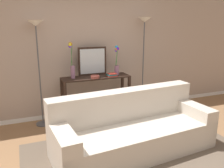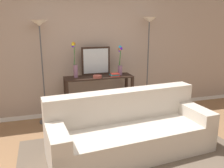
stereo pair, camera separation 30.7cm
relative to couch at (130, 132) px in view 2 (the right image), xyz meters
The scene contains 13 objects.
ground_plane 0.55m from the couch, 121.46° to the right, with size 16.00×16.00×0.02m, color #936B47.
back_wall 2.10m from the couch, 97.51° to the left, with size 12.00×0.15×2.82m.
area_rug 0.35m from the couch, 88.17° to the right, with size 3.20×1.86×0.01m.
couch is the anchor object (origin of this frame).
console_table 1.41m from the couch, 94.93° to the left, with size 1.33×0.39×0.86m.
floor_lamp_left 2.21m from the couch, 128.21° to the left, with size 0.28×0.28×1.91m.
floor_lamp_right 2.15m from the couch, 56.80° to the left, with size 0.28×0.28×1.98m.
wall_mirror 1.75m from the couch, 94.90° to the left, with size 0.57×0.02×0.55m.
vase_tall_flowers 1.75m from the couch, 111.77° to the left, with size 0.10×0.10×0.67m.
vase_short_flowers 1.65m from the couch, 76.91° to the left, with size 0.10×0.11×0.58m.
fruit_bowl 1.39m from the couch, 97.90° to the left, with size 0.17×0.17×0.06m.
book_stack 1.42m from the couch, 82.25° to the left, with size 0.19×0.15×0.06m.
book_row_under_console 1.50m from the couch, 111.28° to the left, with size 0.25×0.18×0.11m.
Camera 2 is at (-0.95, -2.60, 1.88)m, focal length 38.00 mm.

